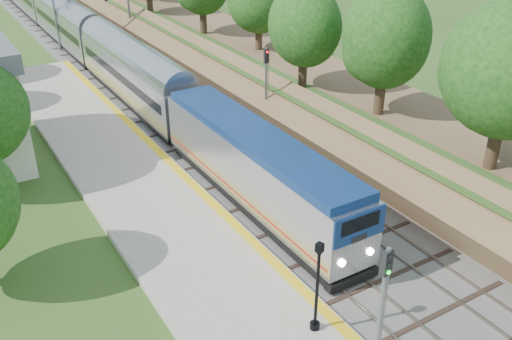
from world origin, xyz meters
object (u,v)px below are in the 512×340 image
lamppost_far (317,292)px  signal_platform (382,300)px  signal_gantry (92,2)px  signal_farside (266,81)px

lamppost_far → signal_platform: signal_platform is taller
signal_gantry → lamppost_far: (-5.81, -48.12, -2.54)m
lamppost_far → signal_farside: signal_farside is taller
signal_gantry → signal_farside: signal_farside is taller
lamppost_far → signal_platform: (0.43, -3.08, 1.64)m
lamppost_far → signal_platform: bearing=-82.0°
signal_gantry → signal_farside: size_ratio=1.37×
signal_farside → signal_platform: bearing=-112.4°
signal_gantry → signal_farside: bearing=-82.7°
signal_platform → signal_farside: (9.10, 22.12, -0.05)m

